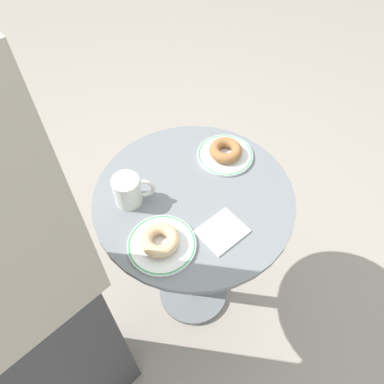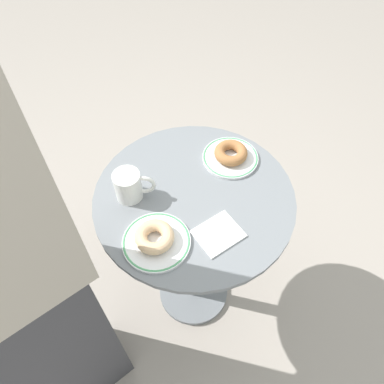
# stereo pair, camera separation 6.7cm
# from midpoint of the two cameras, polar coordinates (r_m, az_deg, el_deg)

# --- Properties ---
(ground_plane) EXTENTS (7.00, 7.00, 0.02)m
(ground_plane) POSITION_cam_midpoint_polar(r_m,az_deg,el_deg) (1.87, -0.88, -15.18)
(ground_plane) COLOR #9E9389
(cafe_table) EXTENTS (0.64, 0.64, 0.78)m
(cafe_table) POSITION_cam_midpoint_polar(r_m,az_deg,el_deg) (1.38, -1.16, -6.53)
(cafe_table) COLOR slate
(cafe_table) RESTS_ON ground
(plate_left) EXTENTS (0.20, 0.20, 0.01)m
(plate_left) POSITION_cam_midpoint_polar(r_m,az_deg,el_deg) (1.08, -6.44, -8.07)
(plate_left) COLOR white
(plate_left) RESTS_ON cafe_table
(plate_right) EXTENTS (0.19, 0.19, 0.01)m
(plate_right) POSITION_cam_midpoint_polar(r_m,az_deg,el_deg) (1.29, 3.61, 5.65)
(plate_right) COLOR white
(plate_right) RESTS_ON cafe_table
(donut_glazed) EXTENTS (0.13, 0.13, 0.04)m
(donut_glazed) POSITION_cam_midpoint_polar(r_m,az_deg,el_deg) (1.06, -6.78, -7.35)
(donut_glazed) COLOR #E0B789
(donut_glazed) RESTS_ON plate_left
(donut_cinnamon) EXTENTS (0.13, 0.13, 0.04)m
(donut_cinnamon) POSITION_cam_midpoint_polar(r_m,az_deg,el_deg) (1.27, 3.67, 6.36)
(donut_cinnamon) COLOR #A36B3D
(donut_cinnamon) RESTS_ON plate_right
(paper_napkin) EXTENTS (0.15, 0.14, 0.01)m
(paper_napkin) POSITION_cam_midpoint_polar(r_m,az_deg,el_deg) (1.10, 2.92, -6.11)
(paper_napkin) COLOR white
(paper_napkin) RESTS_ON cafe_table
(coffee_mug) EXTENTS (0.10, 0.11, 0.10)m
(coffee_mug) POSITION_cam_midpoint_polar(r_m,az_deg,el_deg) (1.15, -11.35, 0.16)
(coffee_mug) COLOR white
(coffee_mug) RESTS_ON cafe_table
(person_figure) EXTENTS (0.42, 0.28, 1.70)m
(person_figure) POSITION_cam_midpoint_polar(r_m,az_deg,el_deg) (1.04, -26.33, -16.56)
(person_figure) COLOR #3D3D42
(person_figure) RESTS_ON ground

